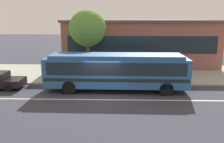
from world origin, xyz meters
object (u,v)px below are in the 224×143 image
object	(u,v)px
transit_bus	(116,70)
bus_stop_sign	(169,65)
pedestrian_standing_by_tree	(113,69)
street_tree_near_stop	(88,28)
pedestrian_walking_along_curb	(167,69)
pedestrian_waiting_near_sign	(144,70)

from	to	relation	value
transit_bus	bus_stop_sign	bearing A→B (deg)	22.81
pedestrian_standing_by_tree	street_tree_near_stop	world-z (taller)	street_tree_near_stop
transit_bus	bus_stop_sign	size ratio (longest dim) A/B	4.59
pedestrian_walking_along_curb	street_tree_near_stop	size ratio (longest dim) A/B	0.27
transit_bus	street_tree_near_stop	size ratio (longest dim) A/B	1.75
pedestrian_walking_along_curb	bus_stop_sign	distance (m)	1.07
pedestrian_walking_along_curb	pedestrian_standing_by_tree	bearing A→B (deg)	-175.46
pedestrian_standing_by_tree	pedestrian_waiting_near_sign	bearing A→B (deg)	-1.41
pedestrian_waiting_near_sign	transit_bus	bearing A→B (deg)	-134.47
transit_bus	pedestrian_waiting_near_sign	distance (m)	3.28
transit_bus	pedestrian_waiting_near_sign	size ratio (longest dim) A/B	6.44
transit_bus	street_tree_near_stop	bearing A→B (deg)	119.58
pedestrian_waiting_near_sign	bus_stop_sign	distance (m)	2.15
pedestrian_walking_along_curb	street_tree_near_stop	distance (m)	8.06
bus_stop_sign	street_tree_near_stop	xyz separation A→B (m)	(-7.01, 2.98, 2.83)
pedestrian_standing_by_tree	street_tree_near_stop	distance (m)	4.78
bus_stop_sign	pedestrian_walking_along_curb	bearing A→B (deg)	88.94
transit_bus	pedestrian_walking_along_curb	size ratio (longest dim) A/B	6.47
street_tree_near_stop	pedestrian_walking_along_curb	bearing A→B (deg)	-16.25
pedestrian_waiting_near_sign	pedestrian_walking_along_curb	bearing A→B (deg)	11.88
transit_bus	street_tree_near_stop	xyz separation A→B (m)	(-2.72, 4.79, 2.82)
pedestrian_standing_by_tree	bus_stop_sign	size ratio (longest dim) A/B	0.73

